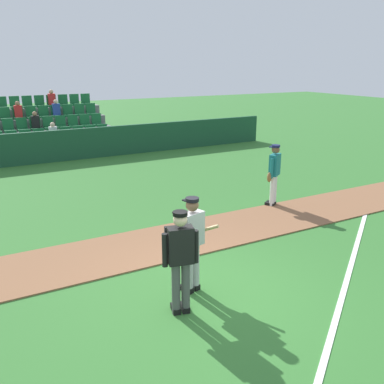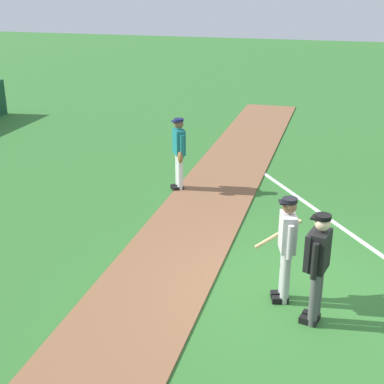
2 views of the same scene
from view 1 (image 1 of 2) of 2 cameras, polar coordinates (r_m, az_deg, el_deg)
The scene contains 8 objects.
ground_plane at distance 7.66m, azimuth 2.19°, elevation -13.73°, with size 80.00×80.00×0.00m, color #33702D.
infield_dirt_path at distance 9.57m, azimuth -5.27°, elevation -7.10°, with size 28.00×1.92×0.03m, color brown.
foul_line_chalk at distance 9.09m, azimuth 20.61°, elevation -9.61°, with size 12.00×0.10×0.01m, color white.
dugout_fence at distance 18.25m, azimuth -17.55°, elevation 5.97°, with size 20.00×0.16×1.29m, color #19472D.
stadium_bleachers at distance 20.47m, azimuth -18.93°, elevation 7.27°, with size 5.55×3.80×2.70m.
batter_grey_jersey at distance 7.34m, azimuth 0.03°, elevation -6.66°, with size 0.74×0.70×1.76m.
umpire_home_plate at distance 6.72m, azimuth -1.60°, elevation -8.72°, with size 0.58×0.37×1.76m.
runner_teal_jersey at distance 12.02m, azimuth 11.02°, elevation 2.52°, with size 0.63×0.44×1.76m.
Camera 1 is at (-3.40, -5.63, 3.93)m, focal length 39.43 mm.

